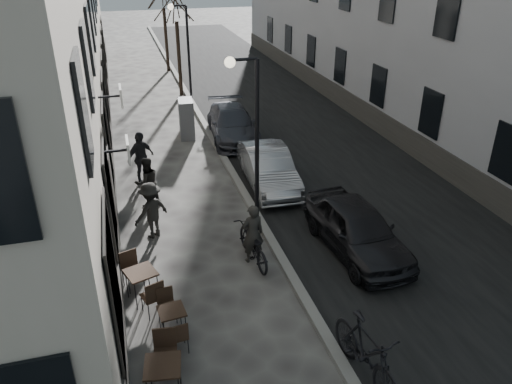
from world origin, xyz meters
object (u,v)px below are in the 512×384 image
bicycle (253,244)px  car_near (357,229)px  moped (366,353)px  streetlamp_near (251,129)px  pedestrian_near (147,182)px  car_far (232,124)px  bistro_set_b (172,320)px  bistro_set_c (142,283)px  pedestrian_far (141,158)px  bistro_set_a (164,378)px  utility_cabinet (186,119)px  car_mid (268,168)px  tree_near (175,6)px  streetlamp_far (185,47)px  pedestrian_mid (151,210)px

bicycle → car_near: car_near is taller
moped → streetlamp_near: bearing=89.8°
pedestrian_near → car_far: pedestrian_near is taller
bistro_set_b → bistro_set_c: bearing=104.3°
pedestrian_far → bistro_set_c: bearing=-130.2°
car_far → moped: moped is taller
bistro_set_a → utility_cabinet: (2.51, 13.69, 0.33)m
streetlamp_near → car_mid: bearing=63.8°
tree_near → pedestrian_far: (-2.89, -10.81, -3.72)m
streetlamp_near → bistro_set_a: size_ratio=3.05×
streetlamp_far → bistro_set_c: 14.98m
pedestrian_near → pedestrian_far: size_ratio=0.88×
streetlamp_far → pedestrian_mid: streetlamp_far is taller
streetlamp_far → bistro_set_b: size_ratio=3.67×
utility_cabinet → pedestrian_mid: pedestrian_mid is taller
bicycle → car_far: 9.23m
bicycle → pedestrian_near: size_ratio=1.17×
bistro_set_a → pedestrian_near: size_ratio=1.01×
bistro_set_a → utility_cabinet: utility_cabinet is taller
streetlamp_far → car_near: bearing=-79.8°
bicycle → pedestrian_mid: 3.15m
bicycle → pedestrian_far: bearing=-72.4°
pedestrian_mid → car_mid: bearing=177.2°
pedestrian_near → car_near: pedestrian_near is taller
bistro_set_b → tree_near: bearing=74.9°
pedestrian_far → car_near: size_ratio=0.46×
bistro_set_c → pedestrian_far: pedestrian_far is taller
streetlamp_near → bistro_set_b: size_ratio=3.67×
car_near → car_mid: car_near is taller
utility_cabinet → pedestrian_far: (-2.20, -4.14, 0.11)m
car_mid → bicycle: bearing=-109.4°
streetlamp_near → car_mid: size_ratio=1.25×
utility_cabinet → pedestrian_near: 6.31m
car_near → car_mid: size_ratio=1.01×
bistro_set_a → moped: bearing=-0.4°
utility_cabinet → moped: bearing=-80.3°
car_near → pedestrian_far: bearing=128.3°
tree_near → utility_cabinet: (-0.69, -6.67, -3.84)m
car_near → car_mid: bearing=100.4°
tree_near → pedestrian_near: bearing=-102.6°
bistro_set_c → car_near: size_ratio=0.41×
car_far → pedestrian_far: bearing=-135.4°
car_mid → pedestrian_near: bearing=-172.0°
bistro_set_b → pedestrian_near: pedestrian_near is taller
car_mid → pedestrian_far: bearing=164.0°
bistro_set_b → bistro_set_a: bearing=-108.8°
pedestrian_near → car_near: size_ratio=0.40×
streetlamp_far → bistro_set_c: bearing=-102.9°
bistro_set_c → streetlamp_near: bearing=16.8°
bistro_set_a → pedestrian_mid: bearing=95.5°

